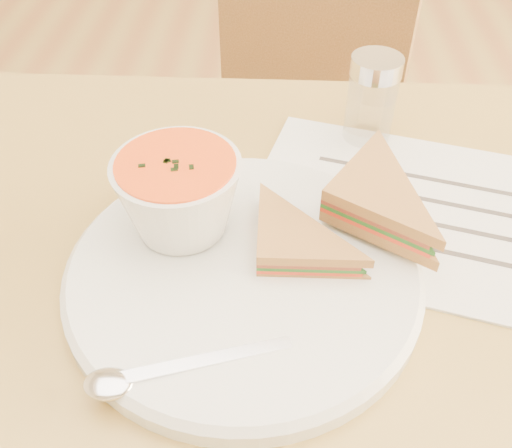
# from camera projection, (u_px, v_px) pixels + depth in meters

# --- Properties ---
(chair_far) EXTENTS (0.50, 0.50, 0.87)m
(chair_far) POSITION_uv_depth(u_px,v_px,m) (273.00, 172.00, 1.13)
(chair_far) COLOR brown
(chair_far) RESTS_ON floor
(plate) EXTENTS (0.34, 0.34, 0.02)m
(plate) POSITION_uv_depth(u_px,v_px,m) (244.00, 274.00, 0.50)
(plate) COLOR white
(plate) RESTS_ON dining_table
(soup_bowl) EXTENTS (0.12, 0.12, 0.08)m
(soup_bowl) POSITION_uv_depth(u_px,v_px,m) (180.00, 199.00, 0.50)
(soup_bowl) COLOR white
(soup_bowl) RESTS_ON plate
(sandwich_half_a) EXTENTS (0.10, 0.10, 0.03)m
(sandwich_half_a) POSITION_uv_depth(u_px,v_px,m) (256.00, 270.00, 0.48)
(sandwich_half_a) COLOR #BE8B43
(sandwich_half_a) RESTS_ON plate
(sandwich_half_b) EXTENTS (0.16, 0.16, 0.04)m
(sandwich_half_b) POSITION_uv_depth(u_px,v_px,m) (320.00, 205.00, 0.51)
(sandwich_half_b) COLOR #BE8B43
(sandwich_half_b) RESTS_ON plate
(spoon) EXTENTS (0.19, 0.09, 0.01)m
(spoon) POSITION_uv_depth(u_px,v_px,m) (183.00, 367.00, 0.42)
(spoon) COLOR silver
(spoon) RESTS_ON plate
(paper_menu) EXTENTS (0.39, 0.32, 0.00)m
(paper_menu) POSITION_uv_depth(u_px,v_px,m) (417.00, 210.00, 0.57)
(paper_menu) COLOR white
(paper_menu) RESTS_ON dining_table
(condiment_shaker) EXTENTS (0.07, 0.07, 0.10)m
(condiment_shaker) POSITION_uv_depth(u_px,v_px,m) (371.00, 100.00, 0.63)
(condiment_shaker) COLOR silver
(condiment_shaker) RESTS_ON dining_table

